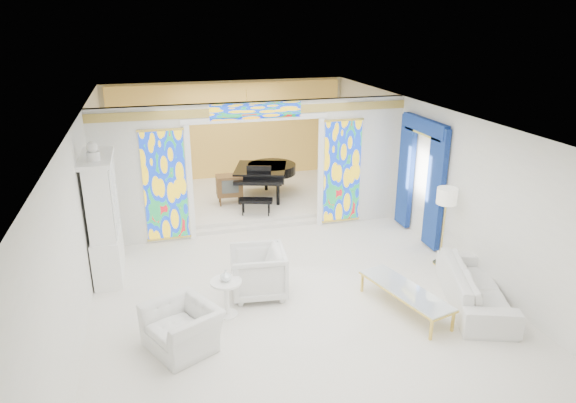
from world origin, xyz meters
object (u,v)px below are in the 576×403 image
object	(u,v)px
armchair_left	(182,327)
grand_piano	(266,172)
china_cabinet	(104,218)
armchair_right	(258,272)
sofa	(475,286)
tv_console	(229,185)
coffee_table	(405,291)

from	to	relation	value
armchair_left	grand_piano	bearing A→B (deg)	128.59
china_cabinet	armchair_right	xyz separation A→B (m)	(2.61, -1.50, -0.73)
armchair_left	sofa	distance (m)	4.99
grand_piano	tv_console	world-z (taller)	grand_piano
grand_piano	coffee_table	bearing A→B (deg)	-62.26
china_cabinet	tv_console	size ratio (longest dim) A/B	3.60
tv_console	sofa	bearing A→B (deg)	-56.81
sofa	grand_piano	distance (m)	6.52
coffee_table	grand_piano	bearing A→B (deg)	99.87
armchair_right	grand_piano	distance (m)	4.94
armchair_left	armchair_right	distance (m)	1.89
armchair_left	tv_console	world-z (taller)	tv_console
armchair_right	tv_console	xyz separation A→B (m)	(0.21, 4.37, 0.23)
armchair_right	coffee_table	world-z (taller)	armchair_right
sofa	tv_console	distance (m)	6.61
coffee_table	grand_piano	size ratio (longest dim) A/B	0.75
coffee_table	tv_console	world-z (taller)	tv_console
armchair_right	sofa	size ratio (longest dim) A/B	0.42
armchair_left	coffee_table	xyz separation A→B (m)	(3.71, 0.04, 0.04)
armchair_left	sofa	size ratio (longest dim) A/B	0.46
armchair_right	tv_console	distance (m)	4.38
armchair_left	grand_piano	xyz separation A→B (m)	(2.68, 5.99, 0.51)
china_cabinet	armchair_left	xyz separation A→B (m)	(1.18, -2.73, -0.83)
china_cabinet	armchair_right	bearing A→B (deg)	-29.85
coffee_table	tv_console	xyz separation A→B (m)	(-2.08, 5.57, 0.29)
china_cabinet	grand_piano	distance (m)	5.06
sofa	china_cabinet	bearing A→B (deg)	85.41
china_cabinet	armchair_left	world-z (taller)	china_cabinet
china_cabinet	armchair_left	distance (m)	3.09
armchair_left	armchair_right	world-z (taller)	armchair_right
coffee_table	armchair_left	bearing A→B (deg)	-179.32
china_cabinet	armchair_right	size ratio (longest dim) A/B	2.82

